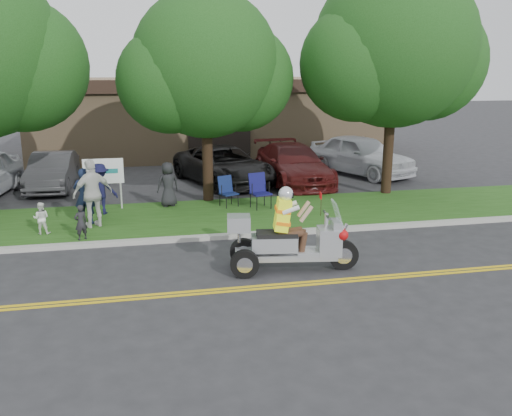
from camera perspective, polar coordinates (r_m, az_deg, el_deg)
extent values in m
plane|color=#28282B|center=(11.97, -3.20, -7.70)|extent=(120.00, 120.00, 0.00)
cube|color=gold|center=(11.44, -2.75, -8.75)|extent=(60.00, 0.10, 0.01)
cube|color=gold|center=(11.58, -2.88, -8.44)|extent=(60.00, 0.10, 0.01)
cube|color=#A8A89E|center=(14.79, -4.99, -3.09)|extent=(60.00, 0.25, 0.12)
cube|color=#1E4713|center=(16.85, -5.88, -0.94)|extent=(60.00, 4.00, 0.10)
cube|color=#9E7F5B|center=(30.29, -4.99, 9.67)|extent=(18.00, 8.00, 4.00)
cube|color=black|center=(26.18, -3.96, 12.67)|extent=(18.00, 0.30, 0.60)
sphere|color=#194413|center=(18.60, -23.46, 13.58)|extent=(4.05, 4.05, 4.05)
cylinder|color=#332114|center=(18.45, -5.16, 6.91)|extent=(0.36, 0.36, 4.20)
sphere|color=#194413|center=(18.29, -5.34, 14.85)|extent=(4.80, 4.80, 4.80)
sphere|color=#194413|center=(18.76, -1.68, 13.52)|extent=(3.60, 3.60, 3.60)
sphere|color=#194413|center=(17.99, -9.13, 13.07)|extent=(3.36, 3.36, 3.36)
cylinder|color=#332114|center=(20.04, 13.87, 7.96)|extent=(0.36, 0.36, 4.76)
sphere|color=#194413|center=(19.94, 14.39, 16.23)|extent=(5.60, 5.60, 5.60)
sphere|color=#194413|center=(20.83, 17.50, 14.52)|extent=(4.20, 4.20, 4.20)
sphere|color=#194413|center=(19.18, 10.65, 14.73)|extent=(3.92, 3.92, 3.92)
cylinder|color=silver|center=(18.09, -17.17, 1.18)|extent=(0.06, 0.06, 1.10)
cylinder|color=silver|center=(18.02, -14.01, 1.34)|extent=(0.06, 0.06, 1.10)
cube|color=white|center=(17.89, -15.77, 3.75)|extent=(1.25, 0.06, 0.80)
cylinder|color=black|center=(12.68, 9.18, -4.90)|extent=(0.70, 0.26, 0.69)
cylinder|color=black|center=(12.03, -1.20, -5.92)|extent=(0.66, 0.27, 0.64)
cylinder|color=black|center=(12.80, -1.32, -4.63)|extent=(0.66, 0.27, 0.64)
cube|color=silver|center=(12.46, 3.50, -4.86)|extent=(2.23, 0.85, 0.21)
cube|color=silver|center=(12.35, 1.92, -3.85)|extent=(1.10, 0.68, 0.40)
cube|color=black|center=(12.28, 2.20, -2.77)|extent=(0.98, 0.62, 0.11)
cube|color=silver|center=(12.51, 7.70, -3.47)|extent=(0.59, 0.62, 0.63)
cube|color=silver|center=(12.35, 8.54, -0.51)|extent=(0.30, 0.55, 0.56)
cube|color=silver|center=(12.16, -1.83, -1.60)|extent=(0.58, 0.55, 0.34)
sphere|color=#B20C0F|center=(12.35, 9.07, -2.75)|extent=(0.25, 0.25, 0.25)
cube|color=#E1F71A|center=(12.17, 2.81, -0.70)|extent=(0.46, 0.51, 0.75)
sphere|color=silver|center=(12.06, 3.17, 1.51)|extent=(0.33, 0.33, 0.33)
cylinder|color=black|center=(17.25, 0.09, 0.49)|extent=(0.03, 0.03, 0.47)
cylinder|color=black|center=(17.48, 1.60, 0.67)|extent=(0.03, 0.03, 0.47)
cylinder|color=black|center=(17.66, -0.59, 0.82)|extent=(0.03, 0.03, 0.47)
cylinder|color=black|center=(17.89, 0.89, 0.99)|extent=(0.03, 0.03, 0.47)
cube|color=#11114F|center=(17.51, 0.50, 1.53)|extent=(0.70, 0.67, 0.04)
cube|color=#11114F|center=(17.67, 0.12, 2.70)|extent=(0.61, 0.32, 0.64)
cylinder|color=black|center=(17.53, -3.13, 0.60)|extent=(0.03, 0.03, 0.41)
cylinder|color=black|center=(17.77, -1.89, 0.80)|extent=(0.03, 0.03, 0.41)
cylinder|color=black|center=(17.87, -3.83, 0.86)|extent=(0.03, 0.03, 0.41)
cylinder|color=black|center=(18.11, -2.61, 1.05)|extent=(0.03, 0.03, 0.41)
cube|color=#101E4E|center=(17.77, -2.87, 1.51)|extent=(0.66, 0.64, 0.04)
cube|color=#101E4E|center=(17.89, -3.27, 2.52)|extent=(0.54, 0.35, 0.56)
imported|color=#151F3C|center=(16.43, -17.60, 1.20)|extent=(0.64, 0.46, 1.65)
imported|color=silver|center=(16.02, -16.81, 1.48)|extent=(1.24, 0.94, 1.95)
imported|color=#131336|center=(17.42, -16.06, 1.94)|extent=(1.12, 0.79, 1.59)
imported|color=black|center=(17.96, -9.24, 2.49)|extent=(0.82, 0.65, 1.47)
imported|color=black|center=(14.99, -17.96, -1.45)|extent=(0.41, 0.37, 0.95)
imported|color=white|center=(15.90, -21.67, -1.00)|extent=(0.46, 0.38, 0.89)
imported|color=#343336|center=(22.13, -20.62, 3.63)|extent=(1.56, 4.28, 1.40)
imported|color=black|center=(21.78, -3.42, 4.49)|extent=(4.07, 5.85, 1.48)
imported|color=#491111|center=(21.80, 3.90, 4.59)|extent=(2.45, 5.48, 1.56)
imported|color=silver|center=(24.10, 10.96, 5.52)|extent=(3.93, 5.48, 1.73)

